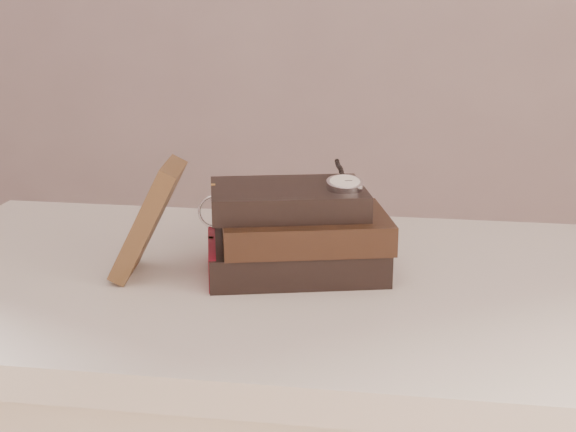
# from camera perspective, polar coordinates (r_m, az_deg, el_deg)

# --- Properties ---
(table) EXTENTS (1.00, 0.60, 0.75)m
(table) POSITION_cam_1_polar(r_m,az_deg,el_deg) (1.10, -1.96, -8.56)
(table) COLOR beige
(table) RESTS_ON ground
(book_stack) EXTENTS (0.26, 0.21, 0.11)m
(book_stack) POSITION_cam_1_polar(r_m,az_deg,el_deg) (1.06, 0.61, -1.19)
(book_stack) COLOR black
(book_stack) RESTS_ON table
(journal) EXTENTS (0.10, 0.11, 0.15)m
(journal) POSITION_cam_1_polar(r_m,az_deg,el_deg) (1.05, -9.71, -0.21)
(journal) COLOR #3B2717
(journal) RESTS_ON table
(pocket_watch) EXTENTS (0.06, 0.15, 0.02)m
(pocket_watch) POSITION_cam_1_polar(r_m,az_deg,el_deg) (1.04, 3.94, 2.37)
(pocket_watch) COLOR silver
(pocket_watch) RESTS_ON book_stack
(eyeglasses) EXTENTS (0.12, 0.13, 0.05)m
(eyeglasses) POSITION_cam_1_polar(r_m,az_deg,el_deg) (1.12, -3.92, 0.39)
(eyeglasses) COLOR silver
(eyeglasses) RESTS_ON book_stack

